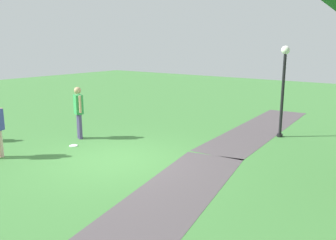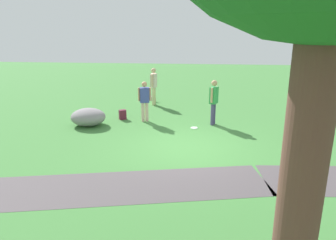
% 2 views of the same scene
% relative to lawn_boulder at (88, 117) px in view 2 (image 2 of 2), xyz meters
% --- Properties ---
extents(ground_plane, '(48.00, 48.00, 0.00)m').
position_rel_lawn_boulder_xyz_m(ground_plane, '(-3.91, 2.01, -0.34)').
color(ground_plane, '#427E3B').
extents(footpath_segment_mid, '(8.17, 3.33, 0.01)m').
position_rel_lawn_boulder_xyz_m(footpath_segment_mid, '(-2.02, 4.84, -0.33)').
color(footpath_segment_mid, '#51484C').
rests_on(footpath_segment_mid, ground).
extents(lawn_boulder, '(1.35, 1.22, 0.67)m').
position_rel_lawn_boulder_xyz_m(lawn_boulder, '(0.00, 0.00, 0.00)').
color(lawn_boulder, gray).
rests_on(lawn_boulder, ground).
extents(woman_with_handbag, '(0.31, 0.51, 1.81)m').
position_rel_lawn_boulder_xyz_m(woman_with_handbag, '(-2.05, -3.61, 0.73)').
color(woman_with_handbag, beige).
rests_on(woman_with_handbag, ground).
extents(man_near_boulder, '(0.36, 0.48, 1.76)m').
position_rel_lawn_boulder_xyz_m(man_near_boulder, '(-4.82, -0.60, 0.69)').
color(man_near_boulder, '#4D4272').
rests_on(man_near_boulder, ground).
extents(passerby_on_path, '(0.51, 0.32, 1.63)m').
position_rel_lawn_boulder_xyz_m(passerby_on_path, '(-2.10, -0.77, 0.60)').
color(passerby_on_path, beige).
rests_on(passerby_on_path, ground).
extents(handbag_on_grass, '(0.38, 0.38, 0.31)m').
position_rel_lawn_boulder_xyz_m(handbag_on_grass, '(-1.93, -4.35, -0.20)').
color(handbag_on_grass, gray).
rests_on(handbag_on_grass, ground).
extents(backpack_by_boulder, '(0.34, 0.34, 0.40)m').
position_rel_lawn_boulder_xyz_m(backpack_by_boulder, '(-1.11, -0.98, -0.14)').
color(backpack_by_boulder, maroon).
rests_on(backpack_by_boulder, ground).
extents(frisbee_on_grass, '(0.26, 0.26, 0.02)m').
position_rel_lawn_boulder_xyz_m(frisbee_on_grass, '(-4.10, -0.05, -0.33)').
color(frisbee_on_grass, white).
rests_on(frisbee_on_grass, ground).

